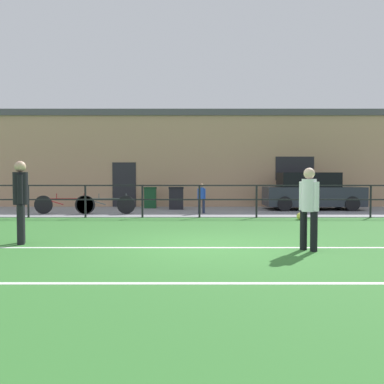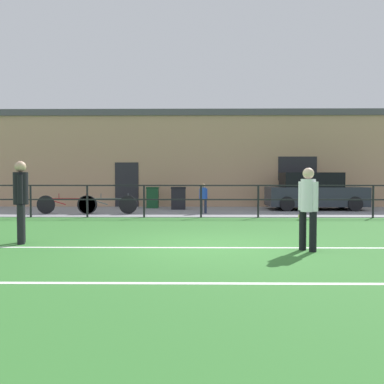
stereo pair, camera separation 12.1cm
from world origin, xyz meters
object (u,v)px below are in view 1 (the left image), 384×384
Objects in this scene: soccer_ball_match at (301,216)px; bicycle_parked_0 at (64,204)px; player_striker at (309,204)px; trash_bin_1 at (151,197)px; player_goalkeeper at (21,197)px; trash_bin_0 at (177,198)px; parked_car_red at (312,192)px; spectator_child at (202,196)px; bicycle_parked_1 at (106,204)px.

bicycle_parked_0 is (-8.48, 1.91, 0.27)m from soccer_ball_match.
player_striker is 1.70× the size of trash_bin_1.
player_goalkeeper is 9.61m from trash_bin_0.
soccer_ball_match is 4.38m from parked_car_red.
trash_bin_0 is (-4.29, 4.16, 0.39)m from soccer_ball_match.
trash_bin_1 is at bearing 149.17° from trash_bin_0.
soccer_ball_match is at bearing -41.58° from trash_bin_1.
parked_car_red is 4.32× the size of trash_bin_1.
spectator_child is 1.21× the size of trash_bin_1.
bicycle_parked_0 is 4.21m from trash_bin_1.
soccer_ball_match is (1.34, 5.80, -0.80)m from player_striker.
soccer_ball_match is 7.14m from bicycle_parked_1.
trash_bin_0 reaches higher than bicycle_parked_1.
player_striker reaches higher than bicycle_parked_0.
player_striker is 6.01m from soccer_ball_match.
bicycle_parked_1 is 3.27m from trash_bin_1.
bicycle_parked_1 is (-6.88, 1.91, 0.26)m from soccer_ball_match.
soccer_ball_match is at bearing -12.70° from bicycle_parked_0.
bicycle_parked_0 is 2.32× the size of trash_bin_0.
player_goalkeeper is 0.79× the size of bicycle_parked_0.
spectator_child reaches higher than trash_bin_0.
parked_car_red reaches higher than soccer_ball_match.
trash_bin_1 is at bearing 138.42° from soccer_ball_match.
bicycle_parked_1 is at bearing -5.95° from spectator_child.
soccer_ball_match is at bearing -44.08° from trash_bin_0.
soccer_ball_match is at bearing -74.70° from player_goalkeeper.
player_goalkeeper is 1.10× the size of player_striker.
parked_car_red is at bearing 12.08° from bicycle_parked_0.
soccer_ball_match is at bearing -110.70° from parked_car_red.
trash_bin_1 is (1.79, 9.83, -0.51)m from player_goalkeeper.
spectator_child is at bearing -61.97° from trash_bin_0.
trash_bin_1 reaches higher than bicycle_parked_1.
player_goalkeeper is 7.61× the size of soccer_ball_match.
parked_car_red is at bearing -63.32° from player_goalkeeper.
bicycle_parked_0 is 1.01× the size of bicycle_parked_1.
player_striker is at bearing 93.14° from spectator_child.
trash_bin_0 reaches higher than soccer_ball_match.
bicycle_parked_0 is at bearing -151.80° from trash_bin_0.
player_striker is 0.39× the size of parked_car_red.
parked_car_red is (1.53, 4.05, 0.65)m from soccer_ball_match.
trash_bin_0 is (-1.05, 1.97, -0.16)m from spectator_child.
player_goalkeeper is at bearing -145.71° from soccer_ball_match.
player_striker is at bearing -106.27° from parked_car_red.
trash_bin_0 is at bearing -72.22° from spectator_child.
parked_car_red is at bearing -6.64° from trash_bin_1.
player_goalkeeper is 7.01m from bicycle_parked_0.
spectator_child is 0.52× the size of bicycle_parked_1.
player_goalkeeper is 5.99m from player_striker.
player_striker is 8.21m from spectator_child.
bicycle_parked_1 reaches higher than soccer_ball_match.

